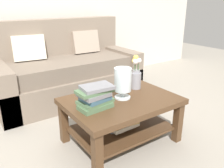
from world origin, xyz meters
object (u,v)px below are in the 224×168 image
object	(u,v)px
coffee_table	(121,111)
flower_pitcher	(136,75)
glass_hurricane_vase	(123,81)
couch	(66,72)
book_stack_main	(95,97)

from	to	relation	value
coffee_table	flower_pitcher	distance (m)	0.42
coffee_table	glass_hurricane_vase	distance (m)	0.30
glass_hurricane_vase	flower_pitcher	size ratio (longest dim) A/B	0.83
couch	glass_hurricane_vase	size ratio (longest dim) A/B	6.76
book_stack_main	couch	bearing A→B (deg)	75.67
coffee_table	book_stack_main	size ratio (longest dim) A/B	3.22
coffee_table	flower_pitcher	bearing A→B (deg)	25.49
couch	flower_pitcher	distance (m)	1.26
book_stack_main	glass_hurricane_vase	bearing A→B (deg)	6.60
couch	glass_hurricane_vase	bearing A→B (deg)	-91.69
flower_pitcher	coffee_table	bearing A→B (deg)	-154.51
flower_pitcher	couch	bearing A→B (deg)	100.37
couch	book_stack_main	xyz separation A→B (m)	(-0.35, -1.38, 0.18)
coffee_table	book_stack_main	world-z (taller)	book_stack_main
couch	coffee_table	world-z (taller)	couch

